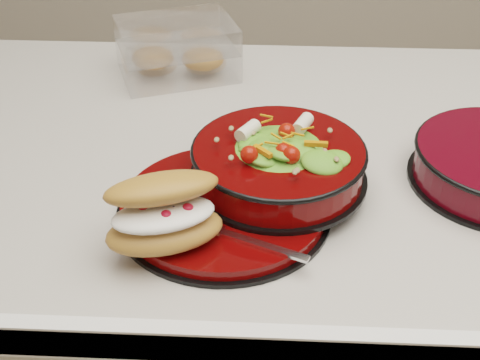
{
  "coord_description": "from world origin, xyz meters",
  "views": [
    {
      "loc": [
        0.1,
        -0.84,
        1.43
      ],
      "look_at": [
        0.07,
        -0.14,
        0.94
      ],
      "focal_mm": 50.0,
      "sensor_mm": 36.0,
      "label": 1
    }
  ],
  "objects_px": {
    "island_counter": "(209,347)",
    "pastry_box": "(177,50)",
    "fork": "(246,240)",
    "dinner_plate": "(224,208)",
    "croissant": "(164,213)",
    "salad_bowl": "(279,157)"
  },
  "relations": [
    {
      "from": "dinner_plate",
      "to": "fork",
      "type": "distance_m",
      "value": 0.08
    },
    {
      "from": "dinner_plate",
      "to": "pastry_box",
      "type": "distance_m",
      "value": 0.42
    },
    {
      "from": "croissant",
      "to": "fork",
      "type": "distance_m",
      "value": 0.1
    },
    {
      "from": "pastry_box",
      "to": "croissant",
      "type": "bearing_deg",
      "value": -104.65
    },
    {
      "from": "pastry_box",
      "to": "fork",
      "type": "bearing_deg",
      "value": -93.75
    },
    {
      "from": "salad_bowl",
      "to": "fork",
      "type": "relative_size",
      "value": 1.69
    },
    {
      "from": "fork",
      "to": "salad_bowl",
      "type": "bearing_deg",
      "value": 7.58
    },
    {
      "from": "croissant",
      "to": "pastry_box",
      "type": "height_order",
      "value": "croissant"
    },
    {
      "from": "dinner_plate",
      "to": "salad_bowl",
      "type": "distance_m",
      "value": 0.1
    },
    {
      "from": "dinner_plate",
      "to": "croissant",
      "type": "relative_size",
      "value": 1.78
    },
    {
      "from": "dinner_plate",
      "to": "pastry_box",
      "type": "bearing_deg",
      "value": 105.31
    },
    {
      "from": "island_counter",
      "to": "fork",
      "type": "xyz_separation_m",
      "value": [
        0.08,
        -0.24,
        0.47
      ]
    },
    {
      "from": "dinner_plate",
      "to": "salad_bowl",
      "type": "height_order",
      "value": "salad_bowl"
    },
    {
      "from": "dinner_plate",
      "to": "croissant",
      "type": "height_order",
      "value": "croissant"
    },
    {
      "from": "salad_bowl",
      "to": "island_counter",
      "type": "bearing_deg",
      "value": 136.41
    },
    {
      "from": "croissant",
      "to": "fork",
      "type": "relative_size",
      "value": 1.11
    },
    {
      "from": "island_counter",
      "to": "fork",
      "type": "height_order",
      "value": "fork"
    },
    {
      "from": "dinner_plate",
      "to": "island_counter",
      "type": "bearing_deg",
      "value": 105.96
    },
    {
      "from": "fork",
      "to": "pastry_box",
      "type": "xyz_separation_m",
      "value": [
        -0.14,
        0.48,
        0.02
      ]
    },
    {
      "from": "fork",
      "to": "pastry_box",
      "type": "bearing_deg",
      "value": 39.85
    },
    {
      "from": "island_counter",
      "to": "pastry_box",
      "type": "relative_size",
      "value": 5.33
    },
    {
      "from": "salad_bowl",
      "to": "croissant",
      "type": "relative_size",
      "value": 1.53
    }
  ]
}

